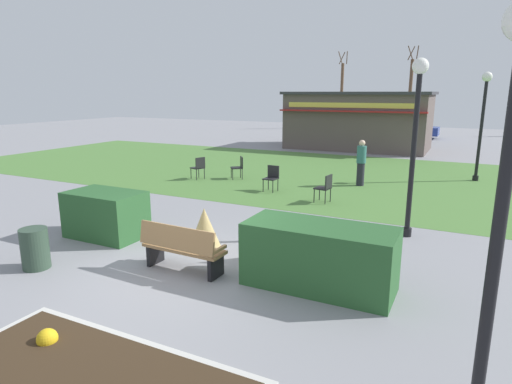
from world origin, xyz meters
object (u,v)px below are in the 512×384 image
at_px(tree_left_bg, 410,95).
at_px(tree_center_bg, 342,94).
at_px(park_bench, 182,248).
at_px(cafe_chair_west, 239,166).
at_px(parked_car_west_slot, 344,127).
at_px(trash_bin, 35,248).
at_px(lamppost_near, 505,184).
at_px(food_kiosk, 359,120).
at_px(cafe_chair_center, 199,166).
at_px(cafe_chair_east, 272,176).
at_px(person_strolling, 361,163).
at_px(parked_car_center_slot, 409,129).
at_px(lamppost_mid, 415,127).
at_px(lamppost_far, 483,113).
at_px(cafe_chair_north, 325,186).

distance_m(tree_left_bg, tree_center_bg, 6.78).
height_order(park_bench, tree_center_bg, tree_center_bg).
distance_m(cafe_chair_west, parked_car_west_slot, 19.86).
xyz_separation_m(trash_bin, parked_car_west_slot, (-1.86, 29.48, 0.24)).
distance_m(lamppost_near, food_kiosk, 23.27).
xyz_separation_m(park_bench, tree_left_bg, (-0.22, 32.70, 2.71)).
bearing_deg(trash_bin, parked_car_west_slot, 93.60).
xyz_separation_m(cafe_chair_center, parked_car_west_slot, (0.26, 20.63, 0.12)).
distance_m(cafe_chair_east, parked_car_west_slot, 21.46).
relative_size(park_bench, lamppost_near, 0.42).
distance_m(person_strolling, tree_center_bg, 26.70).
bearing_deg(cafe_chair_east, parked_car_center_slot, 85.21).
bearing_deg(trash_bin, lamppost_mid, 40.18).
distance_m(cafe_chair_center, tree_left_bg, 25.54).
relative_size(park_bench, cafe_chair_east, 1.93).
xyz_separation_m(lamppost_far, tree_left_bg, (-5.28, 20.38, 0.59)).
bearing_deg(cafe_chair_north, cafe_chair_west, 153.16).
distance_m(cafe_chair_center, parked_car_west_slot, 20.64).
height_order(cafe_chair_west, parked_car_west_slot, parked_car_west_slot).
bearing_deg(lamppost_far, person_strolling, -142.71).
height_order(lamppost_near, tree_left_bg, tree_left_bg).
bearing_deg(lamppost_near, person_strolling, 108.40).
relative_size(person_strolling, parked_car_center_slot, 0.40).
height_order(food_kiosk, cafe_chair_east, food_kiosk).
bearing_deg(lamppost_far, cafe_chair_north, -125.36).
xyz_separation_m(lamppost_near, tree_left_bg, (-5.26, 34.78, 0.59)).
bearing_deg(person_strolling, tree_center_bg, 118.90).
xyz_separation_m(parked_car_center_slot, tree_center_bg, (-7.10, 6.46, 2.53)).
distance_m(person_strolling, parked_car_center_slot, 18.96).
relative_size(lamppost_near, tree_left_bg, 0.58).
xyz_separation_m(cafe_chair_west, cafe_chair_north, (4.24, -2.15, 0.00)).
relative_size(lamppost_mid, cafe_chair_north, 4.63).
bearing_deg(tree_left_bg, cafe_chair_north, -87.72).
xyz_separation_m(lamppost_mid, trash_bin, (-6.25, -5.28, -2.19)).
bearing_deg(cafe_chair_north, parked_car_center_slot, 91.03).
bearing_deg(parked_car_west_slot, cafe_chair_west, -86.79).
bearing_deg(trash_bin, parked_car_center_slot, 83.99).
bearing_deg(park_bench, lamppost_far, 67.68).
bearing_deg(parked_car_center_slot, cafe_chair_east, -94.79).
relative_size(cafe_chair_east, person_strolling, 0.53).
height_order(lamppost_mid, trash_bin, lamppost_mid).
bearing_deg(lamppost_far, cafe_chair_center, -154.89).
relative_size(trash_bin, cafe_chair_center, 0.91).
distance_m(lamppost_near, cafe_chair_east, 11.38).
relative_size(cafe_chair_west, parked_car_center_slot, 0.21).
xyz_separation_m(food_kiosk, tree_left_bg, (1.28, 12.46, 1.47)).
bearing_deg(park_bench, food_kiosk, 94.25).
bearing_deg(tree_left_bg, lamppost_mid, -82.42).
height_order(trash_bin, cafe_chair_north, cafe_chair_north).
bearing_deg(park_bench, cafe_chair_center, 121.81).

